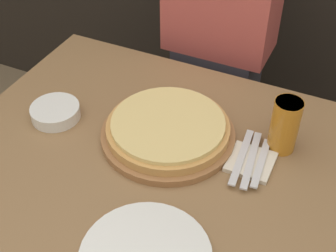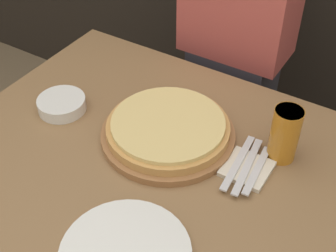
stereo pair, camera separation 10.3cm
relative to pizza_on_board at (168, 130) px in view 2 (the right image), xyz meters
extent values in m
cube|color=olive|center=(0.03, -0.09, -0.40)|extent=(1.10, 0.86, 0.75)
cylinder|color=#99663D|center=(0.00, 0.00, -0.02)|extent=(0.35, 0.35, 0.02)
cylinder|color=tan|center=(0.00, 0.00, 0.01)|extent=(0.32, 0.32, 0.02)
cylinder|color=#E0C175|center=(0.00, 0.00, 0.02)|extent=(0.30, 0.30, 0.01)
cylinder|color=#B7701E|center=(0.28, 0.09, 0.05)|extent=(0.07, 0.07, 0.15)
cylinder|color=white|center=(0.28, 0.09, 0.11)|extent=(0.07, 0.07, 0.02)
cylinder|color=silver|center=(-0.32, -0.06, -0.01)|extent=(0.13, 0.13, 0.04)
cube|color=beige|center=(0.23, 0.00, -0.02)|extent=(0.11, 0.11, 0.01)
cube|color=silver|center=(0.20, 0.00, -0.01)|extent=(0.04, 0.20, 0.00)
cube|color=silver|center=(0.23, 0.00, -0.01)|extent=(0.04, 0.20, 0.00)
cube|color=silver|center=(0.25, 0.00, -0.01)|extent=(0.03, 0.17, 0.00)
cube|color=#33333D|center=(-0.05, 0.52, -0.41)|extent=(0.28, 0.20, 0.73)
camera|label=1|loc=(0.39, -0.82, 0.81)|focal=50.00mm
camera|label=2|loc=(0.48, -0.77, 0.81)|focal=50.00mm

